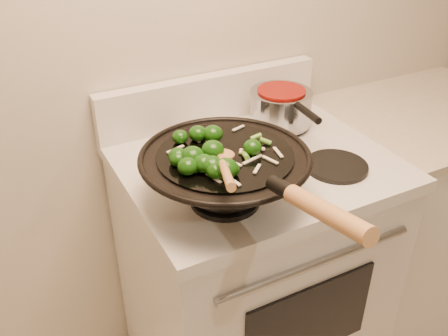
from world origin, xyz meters
TOP-DOWN VIEW (x-y plane):
  - stove at (-0.28, 1.17)m, footprint 0.78×0.67m
  - counter_unit at (0.48, 1.20)m, footprint 0.75×0.62m
  - wok at (-0.46, 1.01)m, footprint 0.43×0.71m
  - stirfry at (-0.52, 1.01)m, footprint 0.27×0.27m
  - wooden_spoon at (-0.52, 0.93)m, footprint 0.17×0.31m
  - saucepan at (-0.10, 1.32)m, footprint 0.20×0.32m

SIDE VIEW (x-z plane):
  - counter_unit at x=0.48m, z-range 0.00..0.91m
  - stove at x=-0.28m, z-range -0.07..1.01m
  - saucepan at x=-0.10m, z-range 0.93..1.05m
  - wok at x=-0.46m, z-range 0.88..1.13m
  - stirfry at x=-0.52m, z-range 1.06..1.11m
  - wooden_spoon at x=-0.52m, z-range 1.04..1.16m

